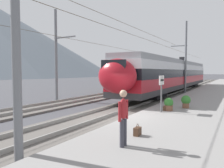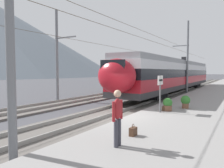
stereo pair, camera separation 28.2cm
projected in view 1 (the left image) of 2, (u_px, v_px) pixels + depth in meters
The scene contains 15 objects.
ground_plane at pixel (118, 121), 11.20m from camera, with size 400.00×400.00×0.00m, color #424247.
platform_slab at pixel (212, 129), 8.92m from camera, with size 120.00×7.60×0.34m, color gray.
track_near at pixel (97, 117), 11.85m from camera, with size 120.00×3.00×0.28m.
track_far at pixel (35, 109), 14.42m from camera, with size 120.00×3.00×0.28m.
train_near_platform at pixel (173, 74), 25.55m from camera, with size 29.18×2.90×4.27m.
train_far_track at pixel (152, 74), 33.87m from camera, with size 25.36×2.94×4.27m.
catenary_mast_west at pixel (13, 26), 5.74m from camera, with size 45.26×1.82×7.16m.
catenary_mast_mid at pixel (185, 57), 24.10m from camera, with size 45.26×1.82×8.18m.
catenary_mast_far_side at pixel (57, 54), 18.57m from camera, with size 45.26×2.32×7.93m.
platform_sign at pixel (161, 85), 11.59m from camera, with size 0.70×0.08×2.01m.
passenger_walking at pixel (123, 115), 6.32m from camera, with size 0.53×0.22×1.69m.
handbag_beside_passenger at pixel (137, 131), 7.43m from camera, with size 0.32×0.18×0.42m.
handbag_near_sign at pixel (165, 108), 12.21m from camera, with size 0.32×0.18×0.38m.
potted_plant_platform_edge at pixel (186, 101), 13.02m from camera, with size 0.56×0.56×0.77m.
potted_plant_by_shelter at pixel (169, 104), 12.15m from camera, with size 0.52×0.52×0.73m.
Camera 1 is at (-9.68, -5.36, 2.58)m, focal length 34.28 mm.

